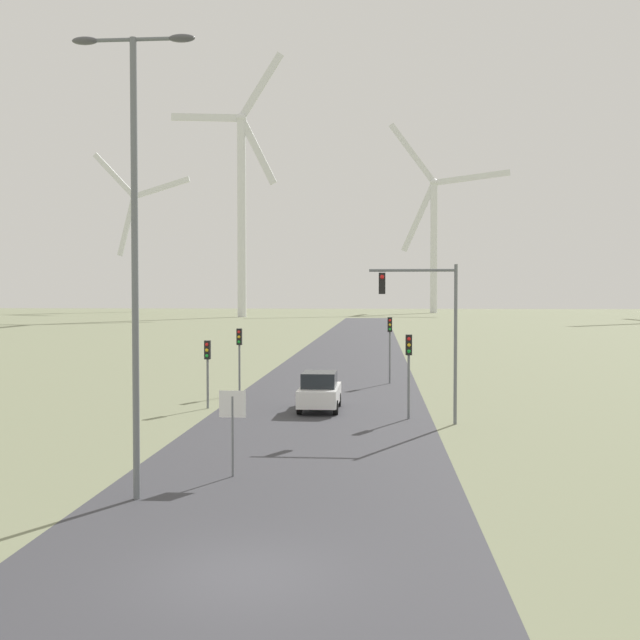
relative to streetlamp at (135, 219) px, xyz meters
The scene contains 13 objects.
ground_plane 9.78m from the streetlamp, 53.42° to the right, with size 600.00×600.00×0.00m, color #757A5B.
road_surface 43.71m from the streetlamp, 84.97° to the left, with size 10.00×240.00×0.01m.
streetlamp is the anchor object (origin of this frame).
stop_sign_near 6.55m from the streetlamp, 51.74° to the left, with size 0.81×0.07×2.58m.
traffic_light_post_near_left 16.77m from the streetlamp, 96.23° to the left, with size 0.28×0.34×3.27m.
traffic_light_post_near_right 16.30m from the streetlamp, 60.22° to the left, with size 0.28×0.34×3.71m.
traffic_light_post_mid_left 21.52m from the streetlamp, 93.10° to the left, with size 0.28×0.34×3.62m.
traffic_light_post_mid_right 28.13m from the streetlamp, 75.10° to the left, with size 0.28×0.33×4.08m.
traffic_light_mast_overhead 15.25m from the streetlamp, 55.55° to the left, with size 3.70×0.35×6.73m.
car_approaching 17.41m from the streetlamp, 76.86° to the left, with size 1.88×4.12×1.83m.
wind_turbine_far_left 238.35m from the streetlamp, 108.30° to the left, with size 34.61×5.82×53.70m.
wind_turbine_left 172.63m from the streetlamp, 99.42° to the left, with size 29.46×3.38×66.28m.
wind_turbine_center 220.29m from the streetlamp, 83.72° to the left, with size 37.22×6.10×60.17m.
Camera 1 is at (2.59, -14.19, 5.41)m, focal length 42.00 mm.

